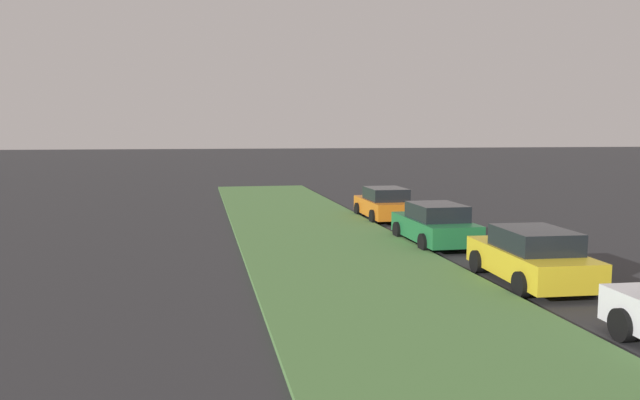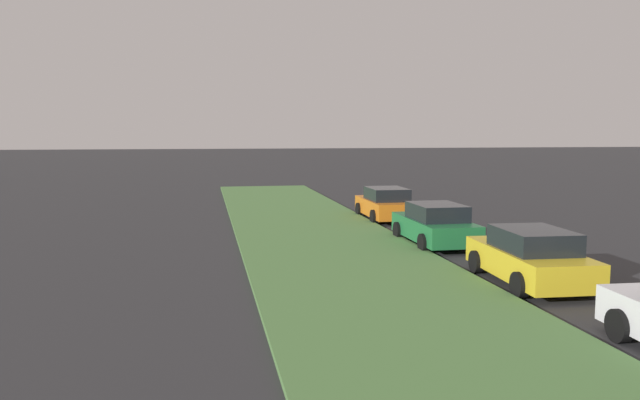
# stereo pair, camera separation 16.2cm
# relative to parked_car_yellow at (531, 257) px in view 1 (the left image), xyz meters

# --- Properties ---
(grass_median) EXTENTS (60.00, 6.00, 0.12)m
(grass_median) POSITION_rel_parked_car_yellow_xyz_m (-0.24, 4.17, -0.66)
(grass_median) COLOR #517F42
(grass_median) RESTS_ON ground
(parked_car_yellow) EXTENTS (4.39, 2.19, 1.47)m
(parked_car_yellow) POSITION_rel_parked_car_yellow_xyz_m (0.00, 0.00, 0.00)
(parked_car_yellow) COLOR gold
(parked_car_yellow) RESTS_ON ground
(parked_car_green) EXTENTS (4.31, 2.03, 1.47)m
(parked_car_green) POSITION_rel_parked_car_yellow_xyz_m (5.84, 0.36, 0.00)
(parked_car_green) COLOR #1E6B38
(parked_car_green) RESTS_ON ground
(parked_car_orange) EXTENTS (4.31, 2.05, 1.47)m
(parked_car_orange) POSITION_rel_parked_car_yellow_xyz_m (12.24, 0.25, 0.00)
(parked_car_orange) COLOR orange
(parked_car_orange) RESTS_ON ground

